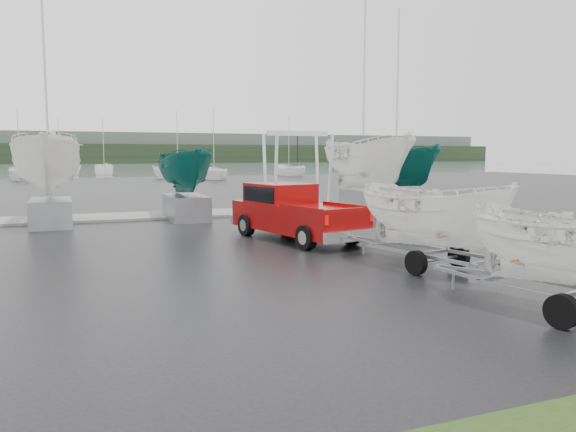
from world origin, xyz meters
The scene contains 18 objects.
ground_plane centered at (0.00, 0.00, 0.00)m, with size 120.00×120.00×0.00m, color black.
lake centered at (0.00, 100.00, -0.01)m, with size 300.00×300.00×0.00m, color slate.
dock centered at (0.00, 13.00, 0.05)m, with size 30.00×3.00×0.12m, color gray.
treeline centered at (0.00, 170.00, 3.00)m, with size 300.00×8.00×6.00m, color black.
far_hill centered at (0.00, 178.00, 5.00)m, with size 300.00×6.00×10.00m, color #4C5651.
pickup_truck centered at (0.86, 4.15, 1.00)m, with size 3.14×6.03×1.91m.
trailer_hitched centered at (2.23, -2.07, 2.83)m, with size 2.14×3.77×5.23m.
boat_hoist centered at (4.78, 13.00, 2.67)m, with size 3.30×2.18×4.12m.
keelboat_0 centered at (-7.00, 11.00, 4.19)m, with size 2.63×3.20×10.81m.
keelboat_1 centered at (-1.40, 11.20, 3.20)m, with size 2.06×3.20×6.57m.
keelboat_2 centered at (7.79, 11.00, 4.36)m, with size 2.74×3.20×10.92m.
keelboat_3 centered at (9.94, 11.30, 3.59)m, with size 2.27×3.20×10.44m.
moored_boat_1 centered at (-11.08, 55.89, 0.01)m, with size 2.76×2.82×11.17m.
moored_boat_2 centered at (9.68, 49.86, 0.01)m, with size 2.34×2.40×11.07m.
moored_boat_3 centered at (21.60, 56.34, 0.00)m, with size 2.91×2.96×11.33m.
moored_boat_5 centered at (-1.30, 68.10, 0.00)m, with size 2.64×2.71×11.42m.
moored_boat_6 centered at (6.02, 52.67, 0.01)m, with size 3.19×3.16×11.11m.
moored_boat_7 centered at (-6.99, 68.90, 0.01)m, with size 2.94×2.91×10.94m.
Camera 1 is at (-6.41, -13.84, 2.95)m, focal length 35.00 mm.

